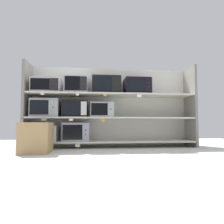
{
  "coord_description": "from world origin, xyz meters",
  "views": [
    {
      "loc": [
        -0.37,
        -3.73,
        0.44
      ],
      "look_at": [
        0.0,
        0.0,
        0.67
      ],
      "focal_mm": 31.47,
      "sensor_mm": 36.0,
      "label": 1
    }
  ],
  "objects_px": {
    "microwave_2": "(46,108)",
    "microwave_3": "(75,109)",
    "microwave_4": "(102,110)",
    "microwave_6": "(76,85)",
    "microwave_8": "(137,87)",
    "microwave_7": "(106,85)",
    "microwave_1": "(76,132)",
    "shipping_carton": "(36,138)",
    "microwave_5": "(46,86)",
    "microwave_0": "(44,133)"
  },
  "relations": [
    {
      "from": "microwave_3",
      "to": "microwave_4",
      "type": "bearing_deg",
      "value": -0.0
    },
    {
      "from": "microwave_1",
      "to": "microwave_5",
      "type": "xyz_separation_m",
      "value": [
        -0.56,
        0.0,
        0.86
      ]
    },
    {
      "from": "microwave_0",
      "to": "microwave_7",
      "type": "relative_size",
      "value": 0.88
    },
    {
      "from": "microwave_4",
      "to": "microwave_8",
      "type": "bearing_deg",
      "value": 0.01
    },
    {
      "from": "microwave_5",
      "to": "microwave_8",
      "type": "height_order",
      "value": "microwave_8"
    },
    {
      "from": "microwave_0",
      "to": "microwave_4",
      "type": "relative_size",
      "value": 1.11
    },
    {
      "from": "microwave_4",
      "to": "microwave_7",
      "type": "height_order",
      "value": "microwave_7"
    },
    {
      "from": "microwave_8",
      "to": "shipping_carton",
      "type": "relative_size",
      "value": 1.05
    },
    {
      "from": "microwave_4",
      "to": "microwave_6",
      "type": "xyz_separation_m",
      "value": [
        -0.48,
        0.0,
        0.47
      ]
    },
    {
      "from": "microwave_0",
      "to": "microwave_2",
      "type": "height_order",
      "value": "microwave_2"
    },
    {
      "from": "microwave_2",
      "to": "shipping_carton",
      "type": "relative_size",
      "value": 1.09
    },
    {
      "from": "microwave_8",
      "to": "microwave_7",
      "type": "bearing_deg",
      "value": -179.99
    },
    {
      "from": "microwave_2",
      "to": "microwave_8",
      "type": "relative_size",
      "value": 1.03
    },
    {
      "from": "microwave_5",
      "to": "shipping_carton",
      "type": "distance_m",
      "value": 1.1
    },
    {
      "from": "shipping_carton",
      "to": "microwave_6",
      "type": "bearing_deg",
      "value": 47.4
    },
    {
      "from": "microwave_7",
      "to": "microwave_8",
      "type": "height_order",
      "value": "microwave_7"
    },
    {
      "from": "microwave_3",
      "to": "microwave_7",
      "type": "relative_size",
      "value": 0.84
    },
    {
      "from": "microwave_1",
      "to": "microwave_8",
      "type": "xyz_separation_m",
      "value": [
        1.16,
        0.0,
        0.88
      ]
    },
    {
      "from": "microwave_2",
      "to": "microwave_4",
      "type": "bearing_deg",
      "value": -0.01
    },
    {
      "from": "shipping_carton",
      "to": "microwave_3",
      "type": "bearing_deg",
      "value": 48.35
    },
    {
      "from": "microwave_6",
      "to": "microwave_8",
      "type": "height_order",
      "value": "microwave_6"
    },
    {
      "from": "microwave_6",
      "to": "microwave_8",
      "type": "bearing_deg",
      "value": 0.01
    },
    {
      "from": "microwave_2",
      "to": "microwave_4",
      "type": "height_order",
      "value": "microwave_2"
    },
    {
      "from": "microwave_7",
      "to": "shipping_carton",
      "type": "distance_m",
      "value": 1.59
    },
    {
      "from": "microwave_4",
      "to": "microwave_5",
      "type": "xyz_separation_m",
      "value": [
        -1.03,
        0.0,
        0.44
      ]
    },
    {
      "from": "microwave_1",
      "to": "shipping_carton",
      "type": "distance_m",
      "value": 0.82
    },
    {
      "from": "microwave_5",
      "to": "microwave_6",
      "type": "height_order",
      "value": "microwave_6"
    },
    {
      "from": "microwave_0",
      "to": "microwave_7",
      "type": "height_order",
      "value": "microwave_7"
    },
    {
      "from": "microwave_0",
      "to": "microwave_7",
      "type": "bearing_deg",
      "value": 0.01
    },
    {
      "from": "microwave_2",
      "to": "shipping_carton",
      "type": "height_order",
      "value": "microwave_2"
    },
    {
      "from": "microwave_4",
      "to": "shipping_carton",
      "type": "height_order",
      "value": "microwave_4"
    },
    {
      "from": "microwave_0",
      "to": "microwave_8",
      "type": "xyz_separation_m",
      "value": [
        1.74,
        0.0,
        0.9
      ]
    },
    {
      "from": "microwave_5",
      "to": "microwave_6",
      "type": "bearing_deg",
      "value": -0.02
    },
    {
      "from": "microwave_6",
      "to": "shipping_carton",
      "type": "relative_size",
      "value": 0.9
    },
    {
      "from": "microwave_1",
      "to": "shipping_carton",
      "type": "height_order",
      "value": "shipping_carton"
    },
    {
      "from": "microwave_1",
      "to": "shipping_carton",
      "type": "relative_size",
      "value": 1.05
    },
    {
      "from": "microwave_2",
      "to": "microwave_8",
      "type": "height_order",
      "value": "microwave_8"
    },
    {
      "from": "microwave_7",
      "to": "shipping_carton",
      "type": "bearing_deg",
      "value": -151.83
    },
    {
      "from": "microwave_0",
      "to": "microwave_2",
      "type": "xyz_separation_m",
      "value": [
        0.01,
        0.0,
        0.47
      ]
    },
    {
      "from": "microwave_4",
      "to": "microwave_6",
      "type": "height_order",
      "value": "microwave_6"
    },
    {
      "from": "microwave_0",
      "to": "microwave_1",
      "type": "relative_size",
      "value": 0.97
    },
    {
      "from": "microwave_0",
      "to": "microwave_4",
      "type": "bearing_deg",
      "value": 0.0
    },
    {
      "from": "microwave_1",
      "to": "microwave_2",
      "type": "relative_size",
      "value": 0.97
    },
    {
      "from": "microwave_0",
      "to": "microwave_6",
      "type": "xyz_separation_m",
      "value": [
        0.57,
        0.0,
        0.91
      ]
    },
    {
      "from": "microwave_4",
      "to": "microwave_8",
      "type": "distance_m",
      "value": 0.83
    },
    {
      "from": "microwave_4",
      "to": "microwave_5",
      "type": "height_order",
      "value": "microwave_5"
    },
    {
      "from": "microwave_8",
      "to": "shipping_carton",
      "type": "xyz_separation_m",
      "value": [
        -1.72,
        -0.6,
        -0.94
      ]
    },
    {
      "from": "microwave_3",
      "to": "microwave_7",
      "type": "xyz_separation_m",
      "value": [
        0.59,
        0.0,
        0.46
      ]
    },
    {
      "from": "microwave_4",
      "to": "microwave_8",
      "type": "height_order",
      "value": "microwave_8"
    },
    {
      "from": "microwave_2",
      "to": "microwave_3",
      "type": "distance_m",
      "value": 0.54
    }
  ]
}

